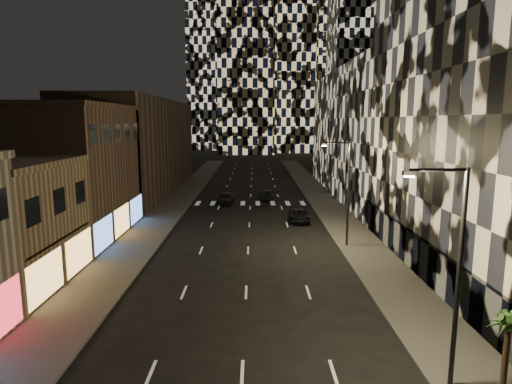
{
  "coord_description": "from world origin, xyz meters",
  "views": [
    {
      "loc": [
        0.53,
        -6.02,
        10.89
      ],
      "look_at": [
        0.65,
        23.21,
        6.0
      ],
      "focal_mm": 30.0,
      "sensor_mm": 36.0,
      "label": 1
    }
  ],
  "objects_px": {
    "streetlight_far": "(346,186)",
    "car_dark_oncoming": "(267,194)",
    "palm_tree": "(508,329)",
    "streetlight_near": "(454,264)",
    "car_dark_midlane": "(226,198)",
    "car_dark_rightlane": "(300,216)"
  },
  "relations": [
    {
      "from": "streetlight_far",
      "to": "car_dark_oncoming",
      "type": "height_order",
      "value": "streetlight_far"
    },
    {
      "from": "streetlight_far",
      "to": "car_dark_oncoming",
      "type": "bearing_deg",
      "value": 104.86
    },
    {
      "from": "streetlight_far",
      "to": "palm_tree",
      "type": "xyz_separation_m",
      "value": [
        1.74,
        -21.07,
        -2.18
      ]
    },
    {
      "from": "streetlight_near",
      "to": "car_dark_rightlane",
      "type": "bearing_deg",
      "value": 95.58
    },
    {
      "from": "car_dark_oncoming",
      "to": "car_dark_rightlane",
      "type": "relative_size",
      "value": 1.02
    },
    {
      "from": "car_dark_midlane",
      "to": "car_dark_oncoming",
      "type": "xyz_separation_m",
      "value": [
        5.55,
        3.18,
        -0.06
      ]
    },
    {
      "from": "streetlight_far",
      "to": "car_dark_rightlane",
      "type": "height_order",
      "value": "streetlight_far"
    },
    {
      "from": "streetlight_far",
      "to": "streetlight_near",
      "type": "bearing_deg",
      "value": -90.0
    },
    {
      "from": "streetlight_far",
      "to": "car_dark_oncoming",
      "type": "relative_size",
      "value": 1.91
    },
    {
      "from": "streetlight_near",
      "to": "palm_tree",
      "type": "xyz_separation_m",
      "value": [
        1.74,
        -1.07,
        -2.18
      ]
    },
    {
      "from": "streetlight_far",
      "to": "palm_tree",
      "type": "bearing_deg",
      "value": -85.28
    },
    {
      "from": "car_dark_midlane",
      "to": "car_dark_rightlane",
      "type": "distance_m",
      "value": 13.42
    },
    {
      "from": "streetlight_far",
      "to": "car_dark_midlane",
      "type": "relative_size",
      "value": 2.06
    },
    {
      "from": "car_dark_oncoming",
      "to": "palm_tree",
      "type": "distance_m",
      "value": 44.7
    },
    {
      "from": "streetlight_near",
      "to": "palm_tree",
      "type": "bearing_deg",
      "value": -31.53
    },
    {
      "from": "car_dark_midlane",
      "to": "car_dark_rightlane",
      "type": "relative_size",
      "value": 0.95
    },
    {
      "from": "car_dark_midlane",
      "to": "car_dark_oncoming",
      "type": "distance_m",
      "value": 6.39
    },
    {
      "from": "car_dark_rightlane",
      "to": "palm_tree",
      "type": "bearing_deg",
      "value": -77.95
    },
    {
      "from": "car_dark_oncoming",
      "to": "palm_tree",
      "type": "xyz_separation_m",
      "value": [
        7.81,
        -43.94,
        2.48
      ]
    },
    {
      "from": "palm_tree",
      "to": "car_dark_rightlane",
      "type": "bearing_deg",
      "value": 98.6
    },
    {
      "from": "streetlight_far",
      "to": "palm_tree",
      "type": "relative_size",
      "value": 2.46
    },
    {
      "from": "streetlight_near",
      "to": "car_dark_rightlane",
      "type": "height_order",
      "value": "streetlight_near"
    }
  ]
}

